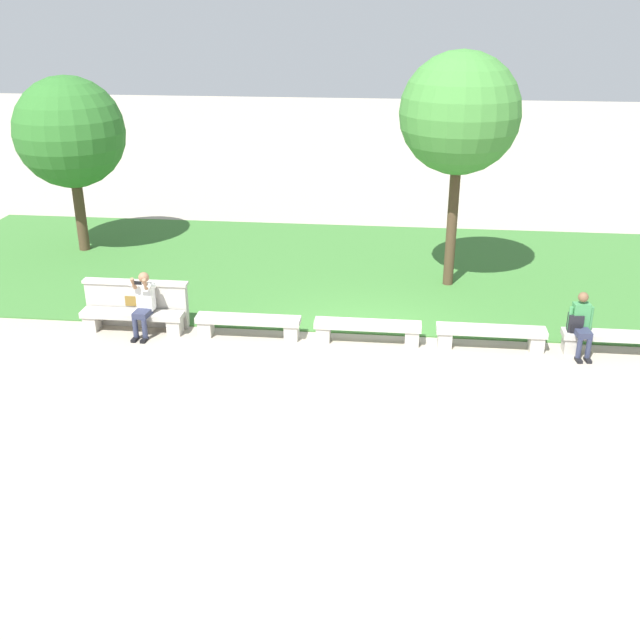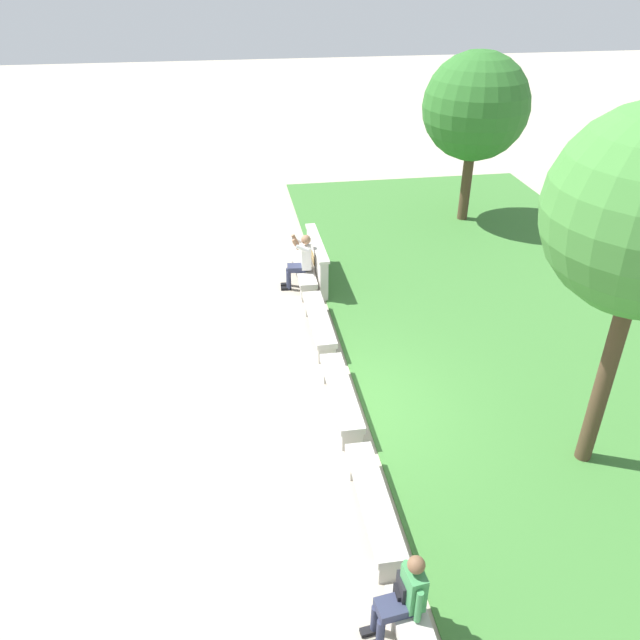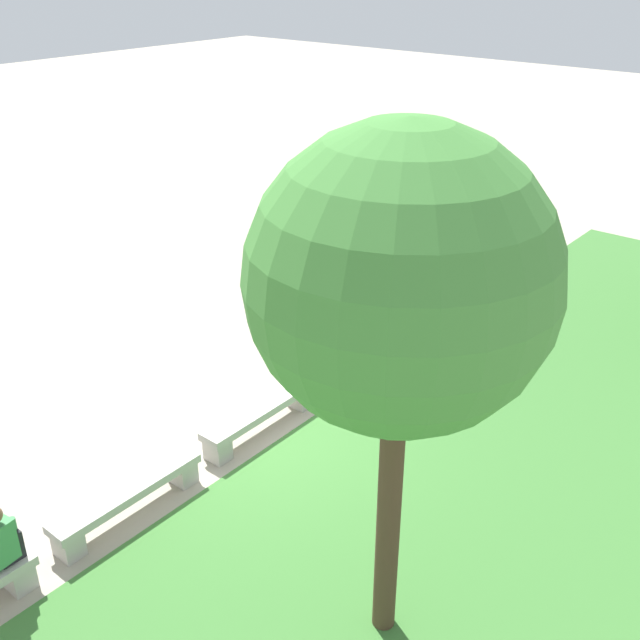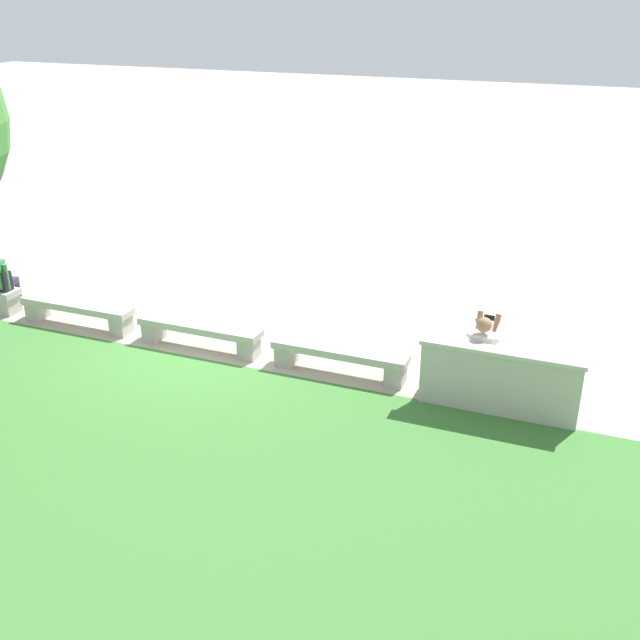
% 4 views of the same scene
% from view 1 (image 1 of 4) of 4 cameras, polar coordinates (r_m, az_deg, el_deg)
% --- Properties ---
extents(ground_plane, '(80.00, 80.00, 0.00)m').
position_cam_1_polar(ground_plane, '(15.33, 3.61, -1.70)').
color(ground_plane, '#A89E8C').
extents(grass_strip, '(24.02, 8.00, 0.03)m').
position_cam_1_polar(grass_strip, '(19.38, 4.29, 3.81)').
color(grass_strip, '#3D7533').
rests_on(grass_strip, ground).
extents(bench_main, '(2.16, 0.40, 0.45)m').
position_cam_1_polar(bench_main, '(16.16, -14.08, 0.14)').
color(bench_main, '#B7B2A8').
rests_on(bench_main, ground).
extents(bench_near, '(2.16, 0.40, 0.45)m').
position_cam_1_polar(bench_near, '(15.49, -5.49, -0.25)').
color(bench_near, '#B7B2A8').
rests_on(bench_near, ground).
extents(bench_mid, '(2.16, 0.40, 0.45)m').
position_cam_1_polar(bench_mid, '(15.20, 3.64, -0.66)').
color(bench_mid, '#B7B2A8').
rests_on(bench_mid, ground).
extents(bench_far, '(2.16, 0.40, 0.45)m').
position_cam_1_polar(bench_far, '(15.31, 12.89, -1.06)').
color(bench_far, '#B7B2A8').
rests_on(bench_far, ground).
extents(bench_end, '(2.16, 0.40, 0.45)m').
position_cam_1_polar(bench_end, '(15.81, 21.78, -1.42)').
color(bench_end, '#B7B2A8').
rests_on(bench_end, ground).
extents(backrest_wall_with_plaque, '(2.25, 0.24, 1.01)m').
position_cam_1_polar(backrest_wall_with_plaque, '(16.37, -13.76, 1.28)').
color(backrest_wall_with_plaque, '#B7B2A8').
rests_on(backrest_wall_with_plaque, ground).
extents(person_photographer, '(0.49, 0.74, 1.32)m').
position_cam_1_polar(person_photographer, '(15.83, -13.29, 1.41)').
color(person_photographer, black).
rests_on(person_photographer, ground).
extents(person_distant, '(0.48, 0.70, 1.26)m').
position_cam_1_polar(person_distant, '(15.41, 19.31, -0.18)').
color(person_distant, black).
rests_on(person_distant, ground).
extents(backpack, '(0.28, 0.24, 0.43)m').
position_cam_1_polar(backpack, '(15.46, 18.87, -0.23)').
color(backpack, black).
rests_on(backpack, bench_end).
extents(tree_behind_wall, '(2.73, 2.73, 5.47)m').
position_cam_1_polar(tree_behind_wall, '(17.63, 10.61, 15.15)').
color(tree_behind_wall, '#4C3826').
rests_on(tree_behind_wall, ground).
extents(tree_left_background, '(2.88, 2.88, 4.68)m').
position_cam_1_polar(tree_left_background, '(21.20, -18.53, 13.37)').
color(tree_left_background, '#4C3826').
rests_on(tree_left_background, ground).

